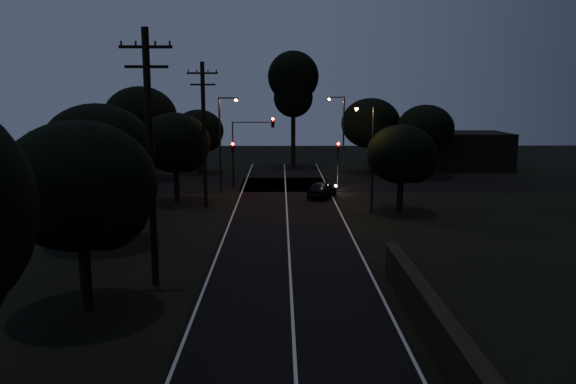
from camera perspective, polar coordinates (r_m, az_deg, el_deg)
name	(u,v)px	position (r m, az deg, el deg)	size (l,w,h in m)	color
road_surface	(287,209)	(40.87, -0.13, -1.69)	(60.00, 70.00, 0.03)	black
utility_pole_mid	(150,155)	(24.67, -13.82, 3.72)	(2.20, 0.30, 11.00)	black
utility_pole_far	(204,132)	(41.36, -8.53, 6.00)	(2.20, 0.30, 10.50)	black
tree_left_b	(84,189)	(22.32, -20.00, 0.25)	(5.79, 5.79, 7.36)	black
tree_left_c	(101,154)	(32.47, -18.45, 3.70)	(6.16, 6.16, 7.78)	black
tree_left_d	(177,144)	(43.67, -11.18, 4.76)	(5.40, 5.40, 6.86)	black
tree_far_nw	(200,132)	(59.52, -8.90, 6.04)	(5.22, 5.22, 6.61)	black
tree_far_w	(143,119)	(56.40, -14.53, 7.20)	(7.02, 7.02, 8.96)	black
tree_far_ne	(373,125)	(59.64, 8.62, 6.79)	(6.16, 6.16, 7.79)	black
tree_far_e	(428,130)	(57.78, 14.00, 6.11)	(5.65, 5.65, 7.17)	black
tree_right_a	(404,156)	(39.97, 11.71, 3.63)	(4.85, 4.85, 6.17)	black
tall_pine	(293,84)	(63.91, 0.54, 10.95)	(5.69, 5.69, 12.94)	black
building_left	(100,150)	(64.25, -18.53, 4.07)	(10.00, 8.00, 4.40)	black
building_right	(464,150)	(65.48, 17.48, 4.06)	(9.00, 7.00, 4.00)	black
signal_left	(233,156)	(49.36, -5.60, 3.62)	(0.28, 0.35, 4.10)	black
signal_right	(338,156)	(49.44, 5.10, 3.64)	(0.28, 0.35, 4.10)	black
signal_mast	(252,139)	(49.11, -3.67, 5.38)	(3.70, 0.35, 6.25)	black
streetlight_a	(222,138)	(47.29, -6.70, 5.51)	(1.66, 0.26, 8.00)	black
streetlight_b	(341,132)	(53.33, 5.46, 6.05)	(1.66, 0.26, 8.00)	black
streetlight_c	(370,151)	(39.59, 8.37, 4.18)	(1.46, 0.26, 7.50)	black
car	(322,189)	(45.19, 3.48, 0.28)	(1.58, 3.93, 1.34)	black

